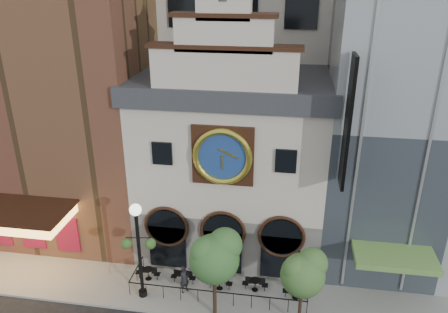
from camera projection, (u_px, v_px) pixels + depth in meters
name	position (u px, v px, depth m)	size (l,w,h in m)	color
sidewalk	(219.00, 290.00, 27.03)	(44.00, 5.00, 0.15)	gray
clock_building	(232.00, 159.00, 29.27)	(12.60, 8.78, 18.65)	#605E5B
theater_building	(55.00, 59.00, 30.78)	(14.00, 15.60, 25.00)	brown
retail_building	(437.00, 109.00, 28.01)	(14.00, 14.40, 20.00)	gray
cafe_railing	(219.00, 283.00, 26.82)	(10.60, 2.60, 0.90)	black
bistro_0	(148.00, 273.00, 27.73)	(1.58, 0.68, 0.90)	black
bistro_1	(183.00, 277.00, 27.38)	(1.58, 0.68, 0.90)	black
bistro_2	(220.00, 283.00, 26.88)	(1.58, 0.68, 0.90)	black
bistro_3	(255.00, 284.00, 26.76)	(1.58, 0.68, 0.90)	black
bistro_4	(296.00, 292.00, 26.11)	(1.58, 0.68, 0.90)	black
pedestrian	(185.00, 279.00, 26.48)	(0.66, 0.43, 1.81)	black
lamppost	(138.00, 241.00, 24.99)	(2.00, 0.84, 6.30)	black
tree_left	(215.00, 255.00, 23.52)	(2.86, 2.75, 5.51)	#382619
tree_right	(304.00, 272.00, 23.04)	(2.48, 2.39, 4.78)	#382619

